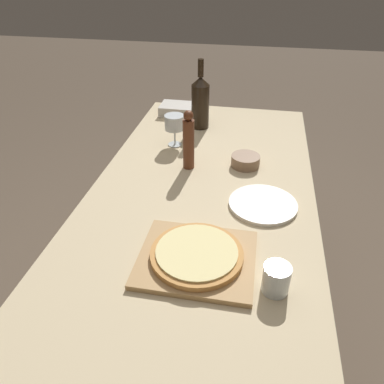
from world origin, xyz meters
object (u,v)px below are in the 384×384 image
(small_bowl, at_px, (245,161))
(wine_bottle, at_px, (200,102))
(pizza, at_px, (197,254))
(pepper_mill, at_px, (189,141))
(wine_glass, at_px, (174,123))

(small_bowl, bearing_deg, wine_bottle, 125.22)
(wine_bottle, bearing_deg, small_bowl, -54.78)
(pizza, relative_size, pepper_mill, 1.10)
(wine_bottle, distance_m, small_bowl, 0.45)
(wine_bottle, height_order, pepper_mill, wine_bottle)
(pizza, height_order, wine_bottle, wine_bottle)
(pizza, relative_size, wine_bottle, 0.81)
(wine_glass, bearing_deg, pizza, -72.45)
(pizza, distance_m, pepper_mill, 0.56)
(pizza, relative_size, small_bowl, 2.29)
(pepper_mill, xyz_separation_m, wine_glass, (-0.10, 0.19, -0.01))
(pepper_mill, bearing_deg, small_bowl, 13.57)
(wine_glass, bearing_deg, small_bowl, -22.02)
(wine_glass, xyz_separation_m, small_bowl, (0.33, -0.13, -0.08))
(pizza, bearing_deg, pepper_mill, 103.45)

